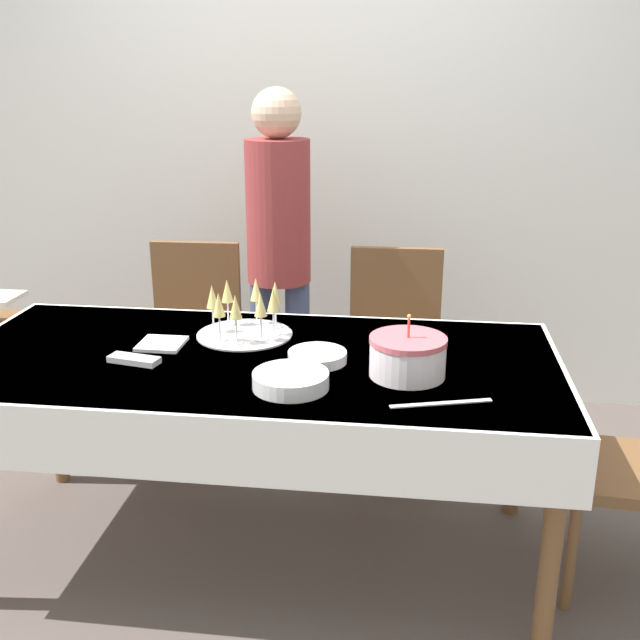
{
  "coord_description": "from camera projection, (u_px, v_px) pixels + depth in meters",
  "views": [
    {
      "loc": [
        0.52,
        -2.27,
        1.67
      ],
      "look_at": [
        0.22,
        0.05,
        0.89
      ],
      "focal_mm": 42.0,
      "sensor_mm": 36.0,
      "label": 1
    }
  ],
  "objects": [
    {
      "name": "ground_plane",
      "position": [
        259.0,
        552.0,
        2.73
      ],
      "size": [
        12.0,
        12.0,
        0.0
      ],
      "primitive_type": "plane",
      "color": "#564C47"
    },
    {
      "name": "wall_back",
      "position": [
        314.0,
        138.0,
        3.73
      ],
      "size": [
        8.0,
        0.05,
        2.7
      ],
      "color": "silver",
      "rests_on": "ground_plane"
    },
    {
      "name": "dining_table",
      "position": [
        254.0,
        384.0,
        2.52
      ],
      "size": [
        2.03,
        0.94,
        0.77
      ],
      "color": "white",
      "rests_on": "ground_plane"
    },
    {
      "name": "dining_chair_far_left",
      "position": [
        193.0,
        341.0,
        3.36
      ],
      "size": [
        0.43,
        0.43,
        0.94
      ],
      "color": "brown",
      "rests_on": "ground_plane"
    },
    {
      "name": "dining_chair_far_right",
      "position": [
        394.0,
        350.0,
        3.25
      ],
      "size": [
        0.43,
        0.43,
        0.94
      ],
      "color": "brown",
      "rests_on": "ground_plane"
    },
    {
      "name": "birthday_cake",
      "position": [
        408.0,
        356.0,
        2.3
      ],
      "size": [
        0.24,
        0.24,
        0.2
      ],
      "color": "white",
      "rests_on": "dining_table"
    },
    {
      "name": "champagne_tray",
      "position": [
        245.0,
        312.0,
        2.66
      ],
      "size": [
        0.34,
        0.34,
        0.18
      ],
      "color": "silver",
      "rests_on": "dining_table"
    },
    {
      "name": "plate_stack_main",
      "position": [
        291.0,
        380.0,
        2.23
      ],
      "size": [
        0.23,
        0.23,
        0.05
      ],
      "color": "white",
      "rests_on": "dining_table"
    },
    {
      "name": "plate_stack_dessert",
      "position": [
        317.0,
        357.0,
        2.43
      ],
      "size": [
        0.19,
        0.19,
        0.03
      ],
      "color": "white",
      "rests_on": "dining_table"
    },
    {
      "name": "cake_knife",
      "position": [
        441.0,
        403.0,
        2.13
      ],
      "size": [
        0.29,
        0.1,
        0.0
      ],
      "color": "silver",
      "rests_on": "dining_table"
    },
    {
      "name": "fork_pile",
      "position": [
        134.0,
        360.0,
        2.43
      ],
      "size": [
        0.18,
        0.09,
        0.02
      ],
      "color": "silver",
      "rests_on": "dining_table"
    },
    {
      "name": "napkin_pile",
      "position": [
        162.0,
        344.0,
        2.58
      ],
      "size": [
        0.15,
        0.15,
        0.01
      ],
      "color": "white",
      "rests_on": "dining_table"
    },
    {
      "name": "person_standing",
      "position": [
        279.0,
        239.0,
        3.27
      ],
      "size": [
        0.28,
        0.28,
        1.61
      ],
      "color": "#3F4C72",
      "rests_on": "ground_plane"
    }
  ]
}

